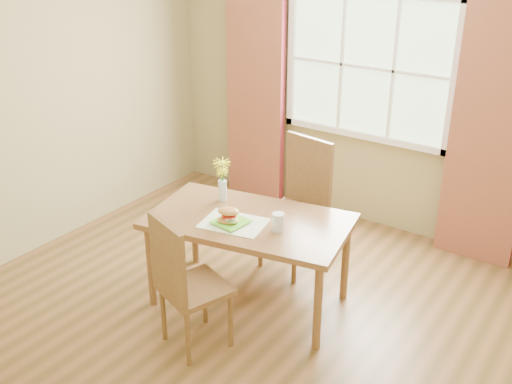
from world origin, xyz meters
The scene contains 12 objects.
room centered at (0.00, 0.00, 1.35)m, with size 4.24×3.84×2.74m.
window centered at (0.00, 1.87, 1.50)m, with size 1.62×0.06×1.32m.
curtain_left centered at (-1.15, 1.78, 1.10)m, with size 0.65×0.08×2.20m, color maroon.
curtain_right centered at (1.15, 1.78, 1.10)m, with size 0.65×0.08×2.20m, color maroon.
dining_table centered at (-0.06, 0.13, 0.64)m, with size 1.58×1.08×0.71m.
chair_near centered at (-0.09, -0.58, 0.54)m, with size 0.52×0.52×0.99m.
chair_far centered at (-0.04, 0.84, 0.61)m, with size 0.53×0.53×1.11m.
placemat centered at (-0.10, 0.00, 0.71)m, with size 0.45×0.33×0.01m, color beige.
plate centered at (-0.11, -0.02, 0.72)m, with size 0.22×0.22×0.01m, color #6FDF37.
croissant_sandwich centered at (-0.12, -0.04, 0.78)m, with size 0.19×0.16×0.12m.
water_glass centered at (0.21, 0.09, 0.77)m, with size 0.09×0.09×0.13m.
flower_vase centered at (-0.40, 0.26, 0.91)m, with size 0.14×0.14×0.34m.
Camera 1 is at (2.20, -3.03, 2.68)m, focal length 42.00 mm.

